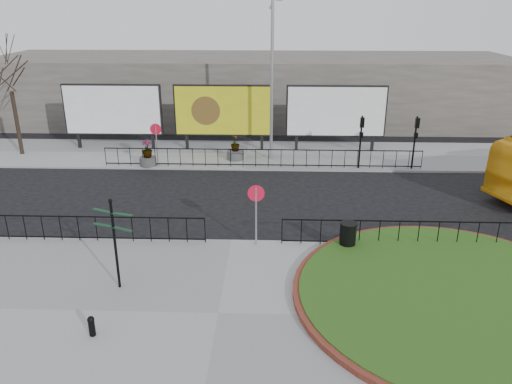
{
  "coord_description": "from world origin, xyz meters",
  "views": [
    {
      "loc": [
        1.61,
        -17.82,
        9.02
      ],
      "look_at": [
        0.93,
        1.45,
        1.61
      ],
      "focal_mm": 35.0,
      "sensor_mm": 36.0,
      "label": 1
    }
  ],
  "objects_px": {
    "planter_a": "(148,156)",
    "bollard": "(91,325)",
    "billboard_mid": "(224,111)",
    "planter_b": "(235,151)",
    "litter_bin": "(348,236)",
    "fingerpost_sign": "(114,235)",
    "lamp_post": "(272,80)"
  },
  "relations": [
    {
      "from": "bollard",
      "to": "planter_b",
      "type": "bearing_deg",
      "value": 80.57
    },
    {
      "from": "fingerpost_sign",
      "to": "lamp_post",
      "type": "bearing_deg",
      "value": 95.47
    },
    {
      "from": "lamp_post",
      "to": "bollard",
      "type": "bearing_deg",
      "value": -106.1
    },
    {
      "from": "fingerpost_sign",
      "to": "billboard_mid",
      "type": "bearing_deg",
      "value": 107.49
    },
    {
      "from": "lamp_post",
      "to": "bollard",
      "type": "xyz_separation_m",
      "value": [
        -4.96,
        -17.2,
        -4.36
      ]
    },
    {
      "from": "bollard",
      "to": "litter_bin",
      "type": "relative_size",
      "value": 0.58
    },
    {
      "from": "fingerpost_sign",
      "to": "planter_a",
      "type": "bearing_deg",
      "value": 123.51
    },
    {
      "from": "lamp_post",
      "to": "planter_a",
      "type": "relative_size",
      "value": 6.07
    },
    {
      "from": "billboard_mid",
      "to": "planter_a",
      "type": "height_order",
      "value": "billboard_mid"
    },
    {
      "from": "planter_b",
      "to": "billboard_mid",
      "type": "bearing_deg",
      "value": 111.8
    },
    {
      "from": "litter_bin",
      "to": "lamp_post",
      "type": "bearing_deg",
      "value": 104.43
    },
    {
      "from": "fingerpost_sign",
      "to": "litter_bin",
      "type": "distance_m",
      "value": 8.59
    },
    {
      "from": "billboard_mid",
      "to": "fingerpost_sign",
      "type": "xyz_separation_m",
      "value": [
        -1.93,
        -16.6,
        -0.57
      ]
    },
    {
      "from": "planter_a",
      "to": "planter_b",
      "type": "height_order",
      "value": "planter_a"
    },
    {
      "from": "billboard_mid",
      "to": "bollard",
      "type": "xyz_separation_m",
      "value": [
        -1.96,
        -19.17,
        -2.14
      ]
    },
    {
      "from": "litter_bin",
      "to": "planter_a",
      "type": "distance_m",
      "value": 14.22
    },
    {
      "from": "planter_b",
      "to": "litter_bin",
      "type": "bearing_deg",
      "value": -65.82
    },
    {
      "from": "lamp_post",
      "to": "bollard",
      "type": "relative_size",
      "value": 14.7
    },
    {
      "from": "billboard_mid",
      "to": "fingerpost_sign",
      "type": "bearing_deg",
      "value": -96.63
    },
    {
      "from": "fingerpost_sign",
      "to": "planter_b",
      "type": "height_order",
      "value": "fingerpost_sign"
    },
    {
      "from": "lamp_post",
      "to": "planter_b",
      "type": "xyz_separation_m",
      "value": [
        -2.14,
        -0.2,
        -4.18
      ]
    },
    {
      "from": "billboard_mid",
      "to": "bollard",
      "type": "bearing_deg",
      "value": -95.82
    },
    {
      "from": "lamp_post",
      "to": "planter_a",
      "type": "distance_m",
      "value": 8.36
    },
    {
      "from": "billboard_mid",
      "to": "lamp_post",
      "type": "xyz_separation_m",
      "value": [
        3.01,
        -1.97,
        2.23
      ]
    },
    {
      "from": "lamp_post",
      "to": "litter_bin",
      "type": "relative_size",
      "value": 8.48
    },
    {
      "from": "billboard_mid",
      "to": "planter_a",
      "type": "distance_m",
      "value": 5.75
    },
    {
      "from": "billboard_mid",
      "to": "litter_bin",
      "type": "xyz_separation_m",
      "value": [
        6.0,
        -13.6,
        -1.93
      ]
    },
    {
      "from": "fingerpost_sign",
      "to": "bollard",
      "type": "relative_size",
      "value": 5.04
    },
    {
      "from": "planter_a",
      "to": "bollard",
      "type": "bearing_deg",
      "value": -82.24
    },
    {
      "from": "litter_bin",
      "to": "planter_b",
      "type": "distance_m",
      "value": 12.53
    },
    {
      "from": "billboard_mid",
      "to": "litter_bin",
      "type": "distance_m",
      "value": 14.99
    },
    {
      "from": "fingerpost_sign",
      "to": "litter_bin",
      "type": "bearing_deg",
      "value": 44.84
    }
  ]
}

